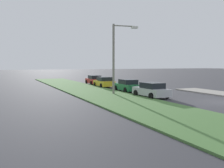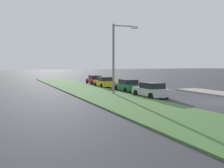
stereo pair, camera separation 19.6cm
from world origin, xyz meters
name	(u,v)px [view 2 (the right image)]	position (x,y,z in m)	size (l,w,h in m)	color
ground	(223,102)	(0.00, 0.00, 0.00)	(300.00, 300.00, 0.00)	#38383D
grass_median	(99,93)	(10.00, 7.59, 0.06)	(60.00, 6.00, 0.12)	#477238
parked_car_silver	(151,90)	(5.20, 3.90, 0.72)	(4.35, 2.11, 1.47)	#B2B5BA
parked_car_green	(128,86)	(10.83, 3.57, 0.72)	(4.35, 2.12, 1.47)	#1E6B38
parked_car_yellow	(104,82)	(17.44, 3.88, 0.72)	(4.34, 2.10, 1.47)	gold
parked_car_red	(95,80)	(22.72, 3.43, 0.72)	(4.37, 2.16, 1.47)	red
streetlight	(117,54)	(8.76, 5.99, 4.39)	(0.59, 2.87, 7.50)	gray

